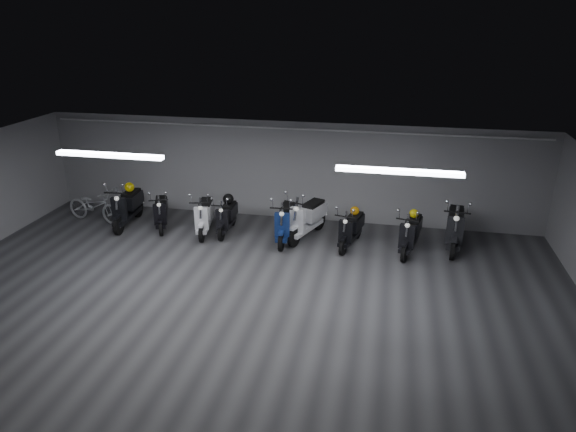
% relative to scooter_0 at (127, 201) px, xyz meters
% --- Properties ---
extents(floor, '(14.00, 10.00, 0.01)m').
position_rel_scooter_0_xyz_m(floor, '(4.19, -3.54, -0.73)').
color(floor, '#3A3A3C').
rests_on(floor, ground).
extents(ceiling, '(14.00, 10.00, 0.01)m').
position_rel_scooter_0_xyz_m(ceiling, '(4.19, -3.54, 2.08)').
color(ceiling, gray).
rests_on(ceiling, ground).
extents(back_wall, '(14.00, 0.01, 2.80)m').
position_rel_scooter_0_xyz_m(back_wall, '(4.19, 1.47, 0.68)').
color(back_wall, gray).
rests_on(back_wall, ground).
extents(fluor_strip_left, '(2.40, 0.18, 0.08)m').
position_rel_scooter_0_xyz_m(fluor_strip_left, '(1.19, -2.54, 2.02)').
color(fluor_strip_left, white).
rests_on(fluor_strip_left, ceiling).
extents(fluor_strip_right, '(2.40, 0.18, 0.08)m').
position_rel_scooter_0_xyz_m(fluor_strip_right, '(7.19, -2.54, 2.02)').
color(fluor_strip_right, white).
rests_on(fluor_strip_right, ceiling).
extents(conduit, '(13.60, 0.05, 0.05)m').
position_rel_scooter_0_xyz_m(conduit, '(4.19, 1.38, 1.90)').
color(conduit, white).
rests_on(conduit, back_wall).
extents(scooter_0, '(0.78, 1.98, 1.44)m').
position_rel_scooter_0_xyz_m(scooter_0, '(0.00, 0.00, 0.00)').
color(scooter_0, black).
rests_on(scooter_0, floor).
extents(scooter_1, '(1.12, 1.74, 1.23)m').
position_rel_scooter_0_xyz_m(scooter_1, '(0.98, 0.02, -0.11)').
color(scooter_1, black).
rests_on(scooter_1, floor).
extents(scooter_2, '(0.92, 1.86, 1.32)m').
position_rel_scooter_0_xyz_m(scooter_2, '(2.27, -0.08, -0.06)').
color(scooter_2, white).
rests_on(scooter_2, floor).
extents(scooter_3, '(0.58, 1.62, 1.20)m').
position_rel_scooter_0_xyz_m(scooter_3, '(2.85, 0.04, -0.12)').
color(scooter_3, black).
rests_on(scooter_3, floor).
extents(scooter_4, '(0.68, 1.89, 1.39)m').
position_rel_scooter_0_xyz_m(scooter_4, '(4.49, -0.15, -0.03)').
color(scooter_4, navy).
rests_on(scooter_4, floor).
extents(scooter_6, '(1.29, 2.06, 1.46)m').
position_rel_scooter_0_xyz_m(scooter_6, '(5.01, 0.14, 0.01)').
color(scooter_6, white).
rests_on(scooter_6, floor).
extents(scooter_7, '(0.94, 1.75, 1.24)m').
position_rel_scooter_0_xyz_m(scooter_7, '(6.18, -0.16, -0.10)').
color(scooter_7, black).
rests_on(scooter_7, floor).
extents(scooter_8, '(0.96, 1.86, 1.32)m').
position_rel_scooter_0_xyz_m(scooter_8, '(7.64, -0.21, -0.06)').
color(scooter_8, black).
rests_on(scooter_8, floor).
extents(scooter_9, '(0.91, 2.08, 1.50)m').
position_rel_scooter_0_xyz_m(scooter_9, '(8.72, 0.23, 0.03)').
color(scooter_9, black).
rests_on(scooter_9, floor).
extents(bicycle, '(1.85, 0.95, 1.14)m').
position_rel_scooter_0_xyz_m(bicycle, '(-1.08, 0.09, -0.15)').
color(bicycle, silver).
rests_on(bicycle, floor).
extents(helmet_0, '(0.23, 0.23, 0.23)m').
position_rel_scooter_0_xyz_m(helmet_0, '(6.24, 0.06, 0.16)').
color(helmet_0, '#C67E0B').
rests_on(helmet_0, scooter_7).
extents(helmet_1, '(0.27, 0.27, 0.27)m').
position_rel_scooter_0_xyz_m(helmet_1, '(-0.02, 0.27, 0.31)').
color(helmet_1, gold).
rests_on(helmet_1, scooter_0).
extents(helmet_2, '(0.23, 0.23, 0.23)m').
position_rel_scooter_0_xyz_m(helmet_2, '(7.69, 0.03, 0.21)').
color(helmet_2, '#D5C10C').
rests_on(helmet_2, scooter_8).
extents(helmet_3, '(0.29, 0.29, 0.29)m').
position_rel_scooter_0_xyz_m(helmet_3, '(2.84, 0.26, 0.17)').
color(helmet_3, black).
rests_on(helmet_3, scooter_3).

